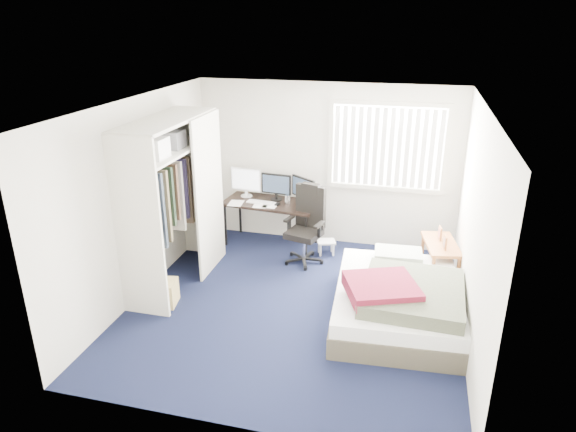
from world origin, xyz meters
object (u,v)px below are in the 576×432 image
Objects in this scene: office_chair at (306,232)px; nightstand at (441,247)px; desk at (272,199)px; bed at (398,299)px.

nightstand is (1.88, -0.16, 0.04)m from office_chair.
desk is 1.30× the size of office_chair.
bed is (2.05, -1.75, -0.47)m from desk.
desk is 1.73× the size of nightstand.
desk is at bearing 145.24° from office_chair.
desk is at bearing 166.55° from nightstand.
office_chair is 1.92m from bed.
desk reaches higher than bed.
nightstand reaches higher than bed.
office_chair is 0.57× the size of bed.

